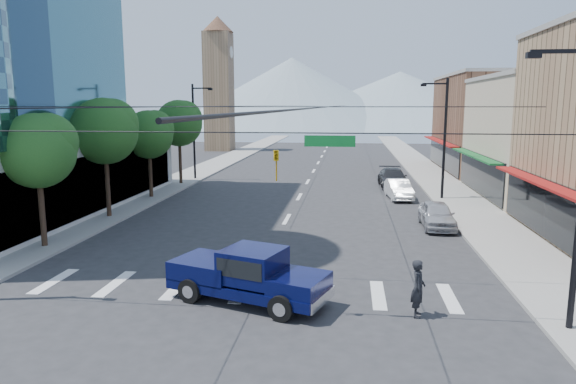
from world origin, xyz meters
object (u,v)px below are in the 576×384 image
Objects in this scene: pedestrian at (418,288)px; parked_car_near at (437,215)px; parked_car_mid at (399,189)px; pickup_truck at (248,274)px; parked_car_far at (393,178)px.

parked_car_near is at bearing -4.73° from pedestrian.
parked_car_near is 1.00× the size of parked_car_mid.
pickup_truck reaches higher than parked_car_near.
parked_car_near is (8.69, 12.53, -0.28)m from pickup_truck.
parked_car_far is at bearing 94.18° from pickup_truck.
parked_car_mid is at bearing 3.46° from pedestrian.
parked_car_near is 0.80× the size of parked_car_far.
pedestrian is 0.44× the size of parked_car_near.
pickup_truck is 22.97m from parked_car_mid.
pedestrian is (5.96, -0.62, -0.06)m from pickup_truck.
parked_car_mid is 5.62m from parked_car_far.
parked_car_mid is (1.39, 22.37, -0.25)m from pedestrian.
parked_car_mid is at bearing -92.27° from parked_car_far.
parked_car_near is at bearing -87.66° from parked_car_mid.
pedestrian reaches higher than parked_car_mid.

